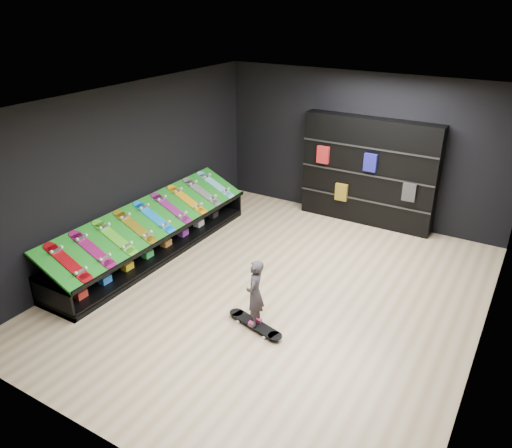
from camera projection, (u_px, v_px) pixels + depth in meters
The scene contains 20 objects.
floor at pixel (276, 292), 8.00m from camera, with size 6.00×7.00×0.01m, color #CCB38A.
ceiling at pixel (280, 103), 6.73m from camera, with size 6.00×7.00×0.01m, color white.
wall_back at pixel (361, 148), 10.09m from camera, with size 6.00×0.02×3.00m, color black.
wall_front at pixel (99, 331), 4.64m from camera, with size 6.00×0.02×3.00m, color black.
wall_left at pixel (128, 172), 8.76m from camera, with size 0.02×7.00×3.00m, color black.
wall_right at pixel (498, 256), 5.97m from camera, with size 0.02×7.00×3.00m, color black.
display_rack at pixel (154, 241), 9.08m from camera, with size 0.90×4.50×0.50m, color black, non-canonical shape.
turf_ramp at pixel (154, 218), 8.86m from camera, with size 1.00×4.50×0.04m, color #106812.
back_shelving at pixel (368, 172), 10.00m from camera, with size 2.72×0.32×2.17m, color black.
floor_skateboard at pixel (255, 326), 7.11m from camera, with size 0.98×0.22×0.09m, color black, non-canonical shape.
child at pixel (255, 305), 6.96m from camera, with size 0.23×0.16×0.60m, color black.
display_board_0 at pixel (68, 262), 7.37m from camera, with size 0.98×0.22×0.09m, color red, non-canonical shape.
display_board_1 at pixel (93, 249), 7.74m from camera, with size 0.98×0.22×0.09m, color #E5198C, non-canonical shape.
display_board_2 at pixel (115, 238), 8.11m from camera, with size 0.98×0.22×0.09m, color green, non-canonical shape.
display_board_3 at pixel (135, 227), 8.48m from camera, with size 0.98×0.22×0.09m, color yellow, non-canonical shape.
display_board_4 at pixel (154, 217), 8.84m from camera, with size 0.98×0.22×0.09m, color blue, non-canonical shape.
display_board_5 at pixel (171, 208), 9.21m from camera, with size 0.98×0.22×0.09m, color #2626BF, non-canonical shape.
display_board_6 at pixel (187, 200), 9.58m from camera, with size 0.98×0.22×0.09m, color orange, non-canonical shape.
display_board_7 at pixel (202, 192), 9.95m from camera, with size 0.98×0.22×0.09m, color black, non-canonical shape.
display_board_8 at pixel (216, 185), 10.32m from camera, with size 0.98×0.22×0.09m, color #0CB2E5, non-canonical shape.
Camera 1 is at (3.20, -5.99, 4.37)m, focal length 35.00 mm.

